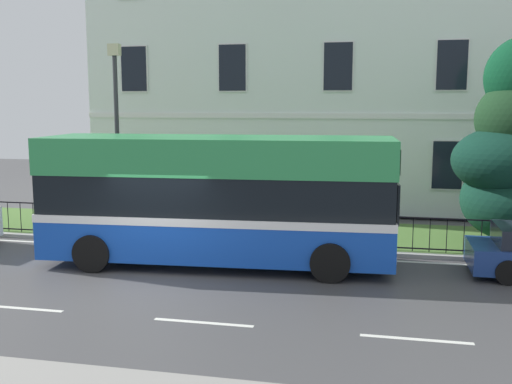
% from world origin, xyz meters
% --- Properties ---
extents(ground_plane, '(60.00, 56.00, 0.18)m').
position_xyz_m(ground_plane, '(0.00, 0.74, -0.02)').
color(ground_plane, '#444345').
extents(georgian_townhouse, '(16.01, 8.70, 13.52)m').
position_xyz_m(georgian_townhouse, '(1.69, 13.90, 6.91)').
color(georgian_townhouse, white).
rests_on(georgian_townhouse, ground_plane).
extents(iron_verge_railing, '(18.09, 0.04, 0.97)m').
position_xyz_m(iron_verge_railing, '(1.69, 4.40, 0.62)').
color(iron_verge_railing, black).
rests_on(iron_verge_railing, ground_plane).
extents(single_decker_bus, '(9.20, 3.14, 3.36)m').
position_xyz_m(single_decker_bus, '(1.14, 2.41, 1.76)').
color(single_decker_bus, blue).
rests_on(single_decker_bus, ground_plane).
extents(street_lamp_post, '(0.36, 0.24, 5.92)m').
position_xyz_m(street_lamp_post, '(-2.95, 5.23, 3.56)').
color(street_lamp_post, '#333338').
rests_on(street_lamp_post, ground_plane).
extents(litter_bin, '(0.45, 0.45, 1.19)m').
position_xyz_m(litter_bin, '(3.18, 5.15, 0.72)').
color(litter_bin, black).
rests_on(litter_bin, ground_plane).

